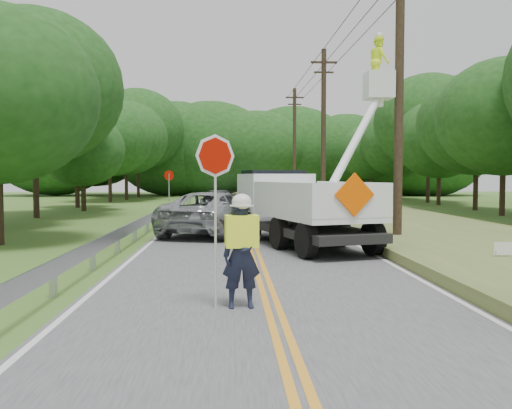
{
  "coord_description": "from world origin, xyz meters",
  "views": [
    {
      "loc": [
        -0.75,
        -9.49,
        2.31
      ],
      "look_at": [
        0.0,
        6.0,
        1.5
      ],
      "focal_mm": 38.54,
      "sensor_mm": 36.0,
      "label": 1
    }
  ],
  "objects": [
    {
      "name": "suv_silver",
      "position": [
        -1.4,
        12.02,
        0.86
      ],
      "size": [
        4.44,
        6.58,
        1.67
      ],
      "primitive_type": "imported",
      "rotation": [
        0.0,
        0.0,
        2.84
      ],
      "color": "#A4A8AB",
      "rests_on": "road"
    },
    {
      "name": "suv_darkgrey",
      "position": [
        -1.56,
        26.75,
        0.71
      ],
      "size": [
        2.64,
        4.99,
        1.38
      ],
      "primitive_type": "imported",
      "rotation": [
        0.0,
        0.0,
        3.3
      ],
      "color": "#373A3F",
      "rests_on": "road"
    },
    {
      "name": "road",
      "position": [
        0.0,
        14.0,
        0.01
      ],
      "size": [
        7.2,
        96.0,
        0.03
      ],
      "color": "#454648",
      "rests_on": "ground"
    },
    {
      "name": "ground",
      "position": [
        0.0,
        0.0,
        0.0
      ],
      "size": [
        140.0,
        140.0,
        0.0
      ],
      "primitive_type": "plane",
      "color": "#455F20",
      "rests_on": "ground"
    },
    {
      "name": "bucket_truck",
      "position": [
        1.59,
        9.31,
        1.58
      ],
      "size": [
        5.2,
        7.54,
        6.98
      ],
      "color": "black",
      "rests_on": "road"
    },
    {
      "name": "treeline_right",
      "position": [
        15.78,
        25.05,
        5.94
      ],
      "size": [
        11.15,
        52.92,
        11.19
      ],
      "color": "#332319",
      "rests_on": "ground"
    },
    {
      "name": "stop_sign_permanent",
      "position": [
        -3.93,
        19.55,
        1.74
      ],
      "size": [
        0.49,
        0.31,
        2.6
      ],
      "color": "#A2A5AA",
      "rests_on": "ground"
    },
    {
      "name": "guardrail",
      "position": [
        -4.02,
        14.91,
        0.55
      ],
      "size": [
        0.18,
        48.0,
        0.77
      ],
      "color": "#A2A5AA",
      "rests_on": "ground"
    },
    {
      "name": "treeline_horizon",
      "position": [
        0.44,
        56.05,
        5.5
      ],
      "size": [
        58.17,
        14.85,
        11.6
      ],
      "color": "#174114",
      "rests_on": "ground"
    },
    {
      "name": "yard_sign",
      "position": [
        6.07,
        3.8,
        0.47
      ],
      "size": [
        0.45,
        0.06,
        0.66
      ],
      "color": "white",
      "rests_on": "ground"
    },
    {
      "name": "flagger",
      "position": [
        -0.55,
        -0.05,
        1.09
      ],
      "size": [
        1.14,
        0.5,
        3.0
      ],
      "color": "#191E33",
      "rests_on": "road"
    },
    {
      "name": "treeline_left",
      "position": [
        -10.7,
        31.21,
        6.1
      ],
      "size": [
        11.05,
        57.57,
        11.63
      ],
      "color": "#332319",
      "rests_on": "ground"
    },
    {
      "name": "utility_poles",
      "position": [
        5.0,
        17.02,
        5.27
      ],
      "size": [
        1.6,
        43.3,
        10.0
      ],
      "color": "black",
      "rests_on": "ground"
    },
    {
      "name": "tall_grass_verge",
      "position": [
        7.1,
        14.0,
        0.15
      ],
      "size": [
        7.0,
        96.0,
        0.3
      ],
      "primitive_type": "cube",
      "color": "#556E30",
      "rests_on": "ground"
    }
  ]
}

